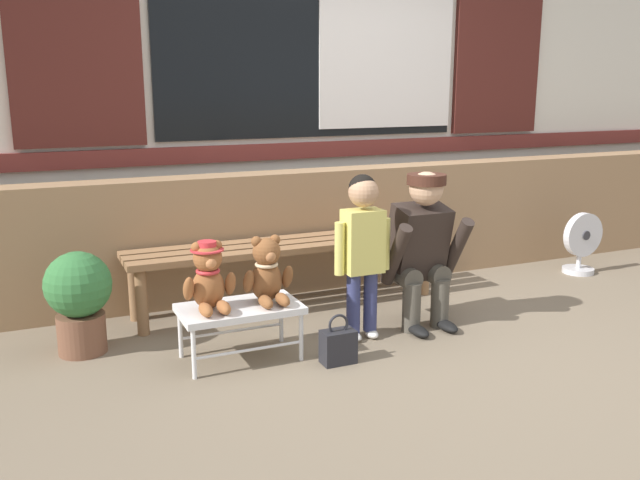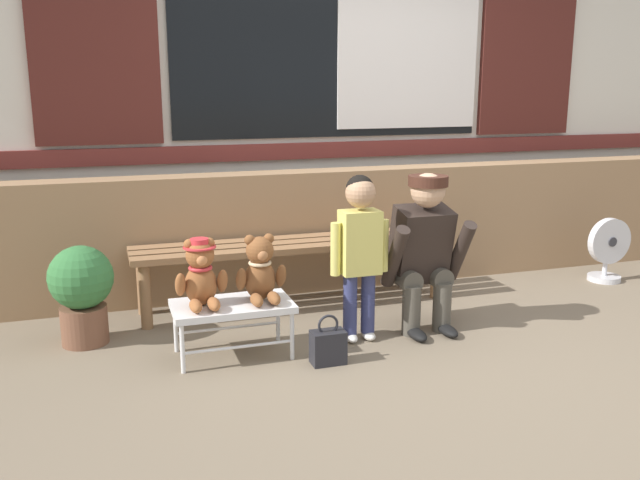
# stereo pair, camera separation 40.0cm
# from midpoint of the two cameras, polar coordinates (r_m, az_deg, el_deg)

# --- Properties ---
(ground_plane) EXTENTS (60.00, 60.00, 0.00)m
(ground_plane) POSITION_cam_midpoint_polar(r_m,az_deg,el_deg) (3.87, 7.50, -9.13)
(ground_plane) COLOR #756651
(brick_low_wall) EXTENTS (8.16, 0.25, 0.85)m
(brick_low_wall) POSITION_cam_midpoint_polar(r_m,az_deg,el_deg) (4.96, -0.93, 1.08)
(brick_low_wall) COLOR #997551
(brick_low_wall) RESTS_ON ground
(shop_facade) EXTENTS (8.33, 0.26, 3.28)m
(shop_facade) POSITION_cam_midpoint_polar(r_m,az_deg,el_deg) (5.34, -3.19, 15.20)
(shop_facade) COLOR silver
(shop_facade) RESTS_ON ground
(wooden_bench_long) EXTENTS (2.10, 0.40, 0.44)m
(wooden_bench_long) POSITION_cam_midpoint_polar(r_m,az_deg,el_deg) (4.46, -5.30, -1.03)
(wooden_bench_long) COLOR #8E6642
(wooden_bench_long) RESTS_ON ground
(small_display_bench) EXTENTS (0.64, 0.36, 0.30)m
(small_display_bench) POSITION_cam_midpoint_polar(r_m,az_deg,el_deg) (3.68, -9.85, -5.98)
(small_display_bench) COLOR silver
(small_display_bench) RESTS_ON ground
(teddy_bear_with_hat) EXTENTS (0.28, 0.27, 0.36)m
(teddy_bear_with_hat) POSITION_cam_midpoint_polar(r_m,az_deg,el_deg) (3.59, -12.47, -3.14)
(teddy_bear_with_hat) COLOR #93562D
(teddy_bear_with_hat) RESTS_ON small_display_bench
(teddy_bear_plain) EXTENTS (0.28, 0.26, 0.36)m
(teddy_bear_plain) POSITION_cam_midpoint_polar(r_m,az_deg,el_deg) (3.66, -7.55, -2.75)
(teddy_bear_plain) COLOR brown
(teddy_bear_plain) RESTS_ON small_display_bench
(child_standing) EXTENTS (0.35, 0.18, 0.96)m
(child_standing) POSITION_cam_midpoint_polar(r_m,az_deg,el_deg) (3.83, 0.62, 0.05)
(child_standing) COLOR navy
(child_standing) RESTS_ON ground
(adult_crouching) EXTENTS (0.50, 0.49, 0.95)m
(adult_crouching) POSITION_cam_midpoint_polar(r_m,az_deg,el_deg) (4.10, 5.75, -0.75)
(adult_crouching) COLOR #4C473D
(adult_crouching) RESTS_ON ground
(handbag_on_ground) EXTENTS (0.18, 0.11, 0.27)m
(handbag_on_ground) POSITION_cam_midpoint_polar(r_m,az_deg,el_deg) (3.63, -1.65, -8.89)
(handbag_on_ground) COLOR #232328
(handbag_on_ground) RESTS_ON ground
(potted_plant) EXTENTS (0.36, 0.36, 0.57)m
(potted_plant) POSITION_cam_midpoint_polar(r_m,az_deg,el_deg) (3.99, -22.28, -4.44)
(potted_plant) COLOR brown
(potted_plant) RESTS_ON ground
(floor_fan) EXTENTS (0.34, 0.24, 0.48)m
(floor_fan) POSITION_cam_midpoint_polar(r_m,az_deg,el_deg) (5.56, 19.17, -0.30)
(floor_fan) COLOR silver
(floor_fan) RESTS_ON ground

